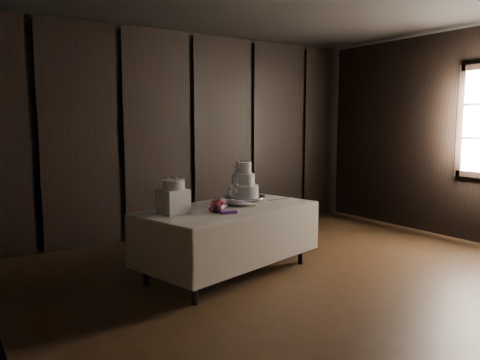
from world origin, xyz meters
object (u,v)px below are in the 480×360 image
object	(u,v)px
display_table	(229,238)
small_cake	(173,184)
box_pedestal	(173,201)
bouquet	(218,207)
wedding_cake	(243,183)
cake_stand	(244,200)

from	to	relation	value
display_table	small_cake	world-z (taller)	small_cake
display_table	box_pedestal	world-z (taller)	box_pedestal
bouquet	box_pedestal	distance (m)	0.46
display_table	small_cake	bearing A→B (deg)	165.37
wedding_cake	box_pedestal	size ratio (longest dim) A/B	1.50
cake_stand	bouquet	bearing A→B (deg)	-153.27
display_table	box_pedestal	size ratio (longest dim) A/B	8.40
small_cake	cake_stand	bearing A→B (deg)	3.38
bouquet	display_table	bearing A→B (deg)	37.28
box_pedestal	cake_stand	bearing A→B (deg)	3.38
cake_stand	box_pedestal	size ratio (longest dim) A/B	1.86
bouquet	box_pedestal	bearing A→B (deg)	154.83
display_table	box_pedestal	xyz separation A→B (m)	(-0.66, 0.01, 0.47)
cake_stand	small_cake	bearing A→B (deg)	-176.62
cake_stand	small_cake	distance (m)	0.95
display_table	wedding_cake	world-z (taller)	wedding_cake
box_pedestal	wedding_cake	bearing A→B (deg)	2.43
display_table	cake_stand	xyz separation A→B (m)	(0.25, 0.06, 0.39)
bouquet	cake_stand	bearing A→B (deg)	26.73
wedding_cake	small_cake	xyz separation A→B (m)	(-0.88, -0.04, 0.05)
display_table	cake_stand	world-z (taller)	cake_stand
wedding_cake	bouquet	world-z (taller)	wedding_cake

